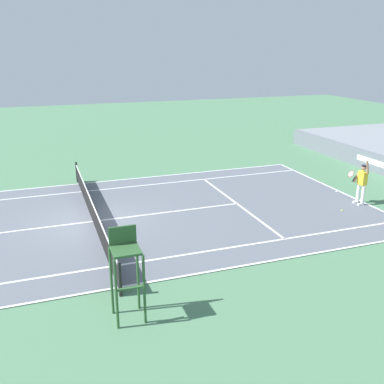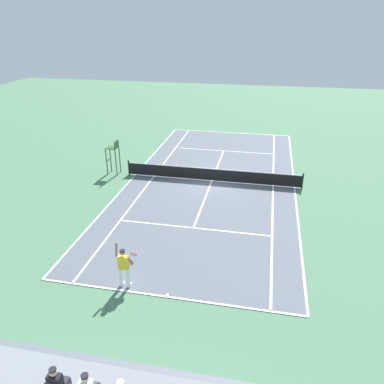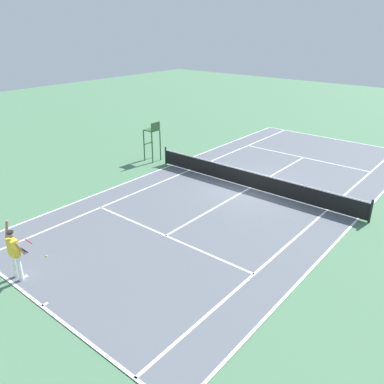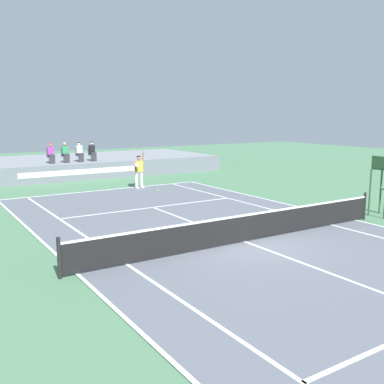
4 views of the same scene
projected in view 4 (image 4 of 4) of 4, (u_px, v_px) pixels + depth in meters
name	position (u px, v px, depth m)	size (l,w,h in m)	color
ground_plane	(245.00, 243.00, 14.25)	(80.00, 80.00, 0.00)	#4C7A56
court	(245.00, 242.00, 14.24)	(11.08, 23.88, 0.03)	slate
net	(246.00, 227.00, 14.16)	(11.98, 0.10, 1.07)	black
barrier_wall	(80.00, 173.00, 27.50)	(21.21, 0.25, 1.04)	slate
bleacher_platform	(61.00, 166.00, 30.95)	(21.21, 8.08, 1.04)	gray
spectator_seated_0	(51.00, 154.00, 27.75)	(0.44, 0.60, 1.27)	#474C56
spectator_seated_1	(65.00, 153.00, 28.23)	(0.44, 0.60, 1.27)	#474C56
spectator_seated_2	(80.00, 152.00, 28.72)	(0.44, 0.60, 1.27)	#474C56
spectator_seated_3	(92.00, 152.00, 29.18)	(0.44, 0.60, 1.27)	#474C56
tennis_player	(139.00, 170.00, 24.67)	(0.76, 0.62, 2.08)	white
tennis_ball	(158.00, 190.00, 24.02)	(0.07, 0.07, 0.07)	#D1E533
umpire_chair	(383.00, 178.00, 17.69)	(0.77, 0.77, 2.44)	#2D562D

